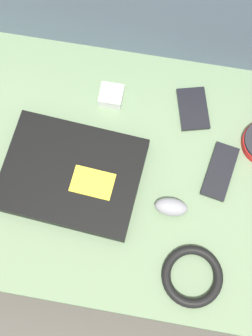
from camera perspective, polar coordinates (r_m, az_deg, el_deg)
ground_plane at (r=1.14m, az=0.00°, el=-2.03°), size 8.00×8.00×0.00m
couch_seat at (r=1.09m, az=0.00°, el=-1.23°), size 1.13×0.60×0.11m
laptop at (r=1.03m, az=-6.63°, el=-0.77°), size 0.31×0.25×0.03m
computer_mouse at (r=1.00m, az=5.53°, el=-4.75°), size 0.07×0.04×0.04m
phone_silver at (r=1.05m, az=11.40°, el=-0.40°), size 0.07×0.13×0.01m
phone_black at (r=1.10m, az=8.17°, el=7.16°), size 0.09×0.12×0.01m
charger_brick at (r=1.09m, az=-1.80°, el=8.78°), size 0.05×0.05×0.03m
cable_coil at (r=0.99m, az=8.09°, el=-12.93°), size 0.13×0.13×0.02m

